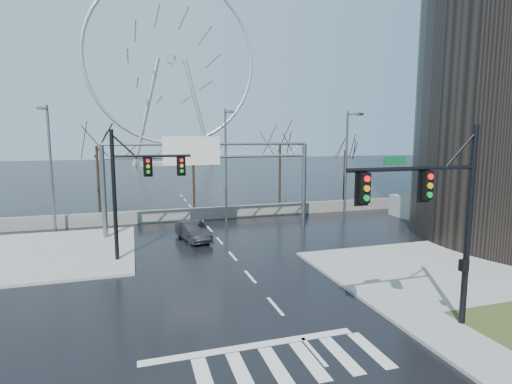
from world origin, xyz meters
name	(u,v)px	position (x,y,z in m)	size (l,w,h in m)	color
ground	(275,306)	(0.00, 0.00, 0.00)	(260.00, 260.00, 0.00)	black
sidewalk_right_ext	(428,269)	(10.00, 2.00, 0.07)	(12.00, 10.00, 0.15)	gray
sidewalk_far	(54,252)	(-11.00, 12.00, 0.07)	(10.00, 12.00, 0.15)	gray
barrier_wall	(201,214)	(0.00, 20.00, 0.55)	(52.00, 0.50, 1.10)	slate
signal_mast_near	(442,209)	(5.14, -4.04, 4.87)	(5.52, 0.41, 8.00)	black
signal_mast_far	(134,182)	(-5.87, 8.96, 4.83)	(4.72, 0.41, 8.00)	black
sign_gantry	(206,167)	(-0.38, 14.96, 5.18)	(16.36, 0.40, 7.60)	slate
streetlight_left	(50,159)	(-12.00, 18.16, 5.89)	(0.50, 2.55, 10.00)	slate
streetlight_mid	(226,156)	(2.00, 18.16, 5.89)	(0.50, 2.55, 10.00)	slate
streetlight_right	(348,155)	(14.00, 18.16, 5.89)	(0.50, 2.55, 10.00)	slate
tree_left	(97,154)	(-9.00, 23.50, 5.98)	(3.75, 3.75, 7.50)	black
tree_center	(193,161)	(0.00, 24.50, 5.17)	(3.25, 3.25, 6.50)	black
tree_right	(280,150)	(9.00, 23.50, 6.22)	(3.90, 3.90, 7.80)	black
tree_far_right	(345,156)	(17.00, 24.00, 5.41)	(3.40, 3.40, 6.80)	black
ferris_wheel	(172,67)	(5.00, 95.00, 26.13)	(45.00, 6.00, 50.91)	gray
car	(193,231)	(-1.83, 12.69, 0.69)	(1.45, 4.16, 1.37)	black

